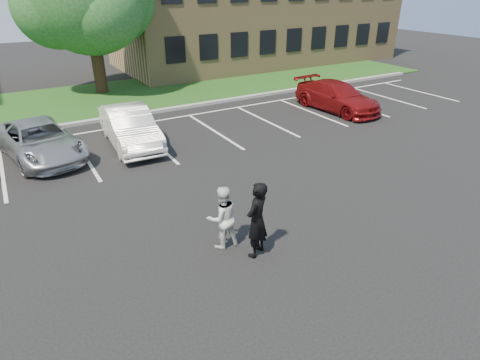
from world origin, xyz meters
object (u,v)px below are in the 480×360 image
at_px(man_white_shirt, 222,218).
at_px(office_building, 257,7).
at_px(car_silver_minivan, 40,140).
at_px(car_white_sedan, 130,127).
at_px(man_black_suit, 257,220).
at_px(car_red_compact, 337,97).

bearing_deg(man_white_shirt, office_building, -121.24).
relative_size(car_silver_minivan, car_white_sedan, 1.05).
xyz_separation_m(man_white_shirt, car_silver_minivan, (-3.18, 8.49, -0.15)).
xyz_separation_m(man_black_suit, car_silver_minivan, (-3.72, 9.20, -0.29)).
bearing_deg(car_red_compact, office_building, 69.36).
height_order(man_black_suit, car_silver_minivan, man_black_suit).
relative_size(office_building, man_white_shirt, 13.55).
height_order(man_black_suit, man_white_shirt, man_black_suit).
relative_size(office_building, car_red_compact, 4.57).
xyz_separation_m(man_black_suit, car_white_sedan, (-0.43, 8.73, -0.21)).
relative_size(man_black_suit, man_white_shirt, 1.18).
distance_m(man_white_shirt, car_red_compact, 13.11).
relative_size(car_silver_minivan, car_red_compact, 1.00).
xyz_separation_m(car_silver_minivan, car_red_compact, (13.92, -0.97, 0.03)).
distance_m(car_silver_minivan, car_red_compact, 13.95).
bearing_deg(car_red_compact, car_silver_minivan, 171.93).
bearing_deg(car_red_compact, man_black_suit, -145.17).
bearing_deg(car_silver_minivan, man_white_shirt, -80.74).
height_order(man_black_suit, car_red_compact, man_black_suit).
height_order(office_building, man_white_shirt, office_building).
bearing_deg(car_white_sedan, office_building, 45.87).
bearing_deg(car_white_sedan, man_black_suit, -84.18).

